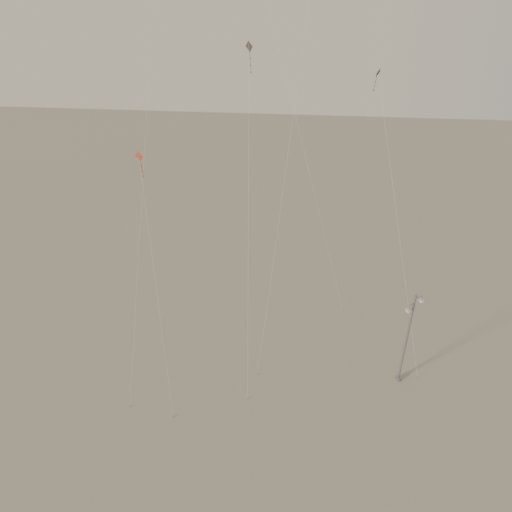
{
  "coord_description": "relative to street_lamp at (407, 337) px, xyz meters",
  "views": [
    {
      "loc": [
        0.81,
        -22.81,
        28.56
      ],
      "look_at": [
        -1.94,
        5.0,
        11.48
      ],
      "focal_mm": 35.0,
      "sensor_mm": 36.0,
      "label": 1
    }
  ],
  "objects": [
    {
      "name": "kite_4",
      "position": [
        -1.83,
        7.81,
        10.82
      ],
      "size": [
        4.81,
        10.54,
        21.16
      ],
      "rotation": [
        0.0,
        0.0,
        1.48
      ],
      "color": "#2A2723",
      "rests_on": "ground"
    },
    {
      "name": "kite_5",
      "position": [
        -11.68,
        14.75,
        20.55
      ],
      "size": [
        10.94,
        9.34,
        34.98
      ],
      "rotation": [
        0.0,
        0.0,
        -1.24
      ],
      "color": "#AF3A1D",
      "rests_on": "ground"
    },
    {
      "name": "ground",
      "position": [
        -9.13,
        -6.32,
        -4.36
      ],
      "size": [
        160.0,
        160.0,
        0.0
      ],
      "primitive_type": "plane",
      "color": "gray",
      "rests_on": "ground"
    },
    {
      "name": "street_lamp",
      "position": [
        0.0,
        0.0,
        0.0
      ],
      "size": [
        1.44,
        1.05,
        8.18
      ],
      "color": "gray",
      "rests_on": "ground"
    },
    {
      "name": "kite_1",
      "position": [
        -12.08,
        3.96,
        13.46
      ],
      "size": [
        1.05,
        9.49,
        23.58
      ],
      "rotation": [
        0.0,
        0.0,
        -0.44
      ],
      "color": "#2A2723",
      "rests_on": "ground"
    },
    {
      "name": "kite_3",
      "position": [
        -17.6,
        -2.79,
        9.76
      ],
      "size": [
        1.56,
        3.51,
        18.7
      ],
      "rotation": [
        0.0,
        0.0,
        -0.31
      ],
      "color": "#9C2A16",
      "rests_on": "ground"
    }
  ]
}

